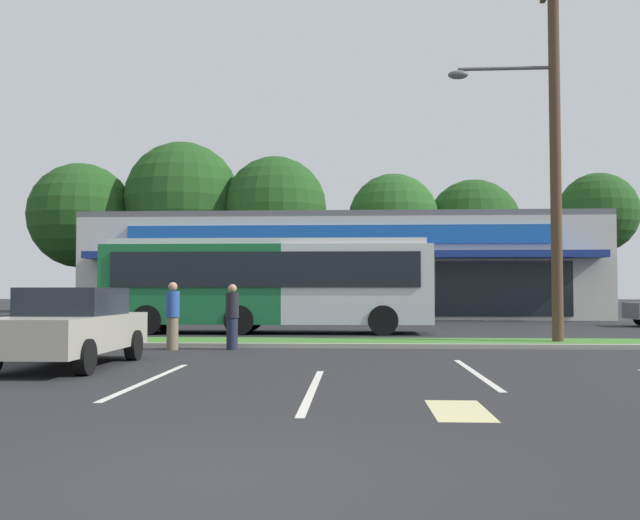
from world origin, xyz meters
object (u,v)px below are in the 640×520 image
(city_bus, at_px, (269,283))
(car_4, at_px, (70,326))
(utility_pole, at_px, (550,139))
(bus_stop_bench, at_px, (83,330))
(car_0, at_px, (72,305))
(pedestrian_by_pole, at_px, (232,317))
(pedestrian_near_bench, at_px, (173,316))
(car_2, at_px, (348,308))

(city_bus, xyz_separation_m, car_4, (-2.54, -11.03, -0.98))
(utility_pole, bearing_deg, city_bus, 147.93)
(bus_stop_bench, xyz_separation_m, car_4, (1.19, -3.68, 0.28))
(utility_pole, distance_m, car_0, 22.61)
(utility_pole, relative_size, bus_stop_bench, 6.58)
(car_0, distance_m, pedestrian_by_pole, 17.22)
(pedestrian_near_bench, bearing_deg, car_4, 111.22)
(utility_pole, xyz_separation_m, car_4, (-10.88, -5.80, -4.83))
(car_2, xyz_separation_m, car_4, (-5.23, -18.15, 0.07))
(utility_pole, xyz_separation_m, city_bus, (-8.34, 5.23, -3.85))
(utility_pole, distance_m, car_4, 13.24)
(bus_stop_bench, height_order, car_2, car_2)
(bus_stop_bench, height_order, car_4, car_4)
(utility_pole, xyz_separation_m, car_0, (-18.28, 12.41, -4.80))
(car_2, relative_size, pedestrian_by_pole, 2.65)
(car_0, distance_m, car_2, 12.63)
(city_bus, distance_m, pedestrian_near_bench, 7.26)
(car_4, bearing_deg, pedestrian_near_bench, 166.11)
(car_2, bearing_deg, city_bus, 69.27)
(car_0, bearing_deg, pedestrian_near_bench, 120.54)
(car_0, relative_size, car_4, 0.99)
(utility_pole, relative_size, car_2, 2.42)
(city_bus, relative_size, bus_stop_bench, 7.08)
(pedestrian_near_bench, bearing_deg, bus_stop_bench, 43.24)
(utility_pole, height_order, car_0, utility_pole)
(bus_stop_bench, bearing_deg, pedestrian_near_bench, -171.87)
(utility_pole, xyz_separation_m, car_2, (-5.64, 12.35, -4.90))
(city_bus, distance_m, bus_stop_bench, 8.33)
(bus_stop_bench, distance_m, car_4, 3.88)
(pedestrian_by_pole, bearing_deg, car_4, -129.48)
(utility_pole, relative_size, car_0, 2.44)
(pedestrian_near_bench, bearing_deg, utility_pole, -134.50)
(car_0, bearing_deg, car_2, 179.75)
(utility_pole, bearing_deg, pedestrian_near_bench, -169.61)
(utility_pole, distance_m, bus_stop_bench, 13.27)
(car_4, bearing_deg, car_2, 163.92)
(bus_stop_bench, height_order, pedestrian_by_pole, pedestrian_by_pole)
(bus_stop_bench, bearing_deg, utility_pole, -170.02)
(car_0, bearing_deg, bus_stop_bench, 113.16)
(city_bus, distance_m, pedestrian_by_pole, 6.98)
(car_0, distance_m, pedestrian_near_bench, 16.51)
(bus_stop_bench, bearing_deg, car_0, -66.84)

